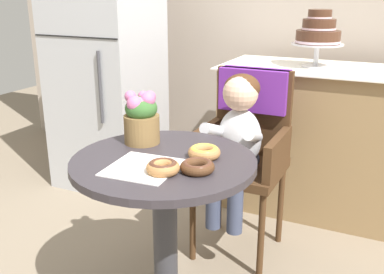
{
  "coord_description": "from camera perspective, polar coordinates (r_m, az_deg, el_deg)",
  "views": [
    {
      "loc": [
        0.78,
        -1.4,
        1.34
      ],
      "look_at": [
        0.05,
        0.15,
        0.77
      ],
      "focal_mm": 41.73,
      "sensor_mm": 36.0,
      "label": 1
    }
  ],
  "objects": [
    {
      "name": "donut_mid",
      "position": [
        1.72,
        1.58,
        -1.88
      ],
      "size": [
        0.13,
        0.13,
        0.04
      ],
      "color": "#AD7542",
      "rests_on": "cafe_table"
    },
    {
      "name": "cafe_table",
      "position": [
        1.81,
        -3.51,
        -9.04
      ],
      "size": [
        0.72,
        0.72,
        0.72
      ],
      "color": "#332D33",
      "rests_on": "ground"
    },
    {
      "name": "flower_vase",
      "position": [
        1.87,
        -6.48,
        2.56
      ],
      "size": [
        0.15,
        0.15,
        0.23
      ],
      "color": "brown",
      "rests_on": "cafe_table"
    },
    {
      "name": "paper_napkin",
      "position": [
        1.64,
        -6.27,
        -3.88
      ],
      "size": [
        0.26,
        0.27,
        0.0
      ],
      "primitive_type": "cube",
      "rotation": [
        0.0,
        0.0,
        0.07
      ],
      "color": "white",
      "rests_on": "cafe_table"
    },
    {
      "name": "donut_front",
      "position": [
        1.58,
        -3.73,
        -3.82
      ],
      "size": [
        0.12,
        0.12,
        0.04
      ],
      "color": "#AD7542",
      "rests_on": "cafe_table"
    },
    {
      "name": "refrigerator",
      "position": [
        3.14,
        -10.93,
        9.09
      ],
      "size": [
        0.64,
        0.63,
        1.7
      ],
      "color": "#B7BABF",
      "rests_on": "ground"
    },
    {
      "name": "seated_child",
      "position": [
        2.16,
        5.79,
        0.47
      ],
      "size": [
        0.27,
        0.32,
        0.73
      ],
      "color": "silver",
      "rests_on": "ground"
    },
    {
      "name": "display_counter",
      "position": [
        2.85,
        19.32,
        -0.76
      ],
      "size": [
        1.56,
        0.62,
        0.9
      ],
      "color": "#93754C",
      "rests_on": "ground"
    },
    {
      "name": "wicker_chair",
      "position": [
        2.32,
        7.07,
        0.65
      ],
      "size": [
        0.42,
        0.45,
        0.95
      ],
      "rotation": [
        0.0,
        0.0,
        -0.01
      ],
      "color": "#472D19",
      "rests_on": "ground"
    },
    {
      "name": "tiered_cake_stand",
      "position": [
        2.75,
        15.84,
        12.62
      ],
      "size": [
        0.3,
        0.3,
        0.33
      ],
      "color": "silver",
      "rests_on": "display_counter"
    },
    {
      "name": "donut_side",
      "position": [
        1.59,
        0.69,
        -3.74
      ],
      "size": [
        0.12,
        0.12,
        0.04
      ],
      "color": "#4C2D19",
      "rests_on": "cafe_table"
    }
  ]
}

